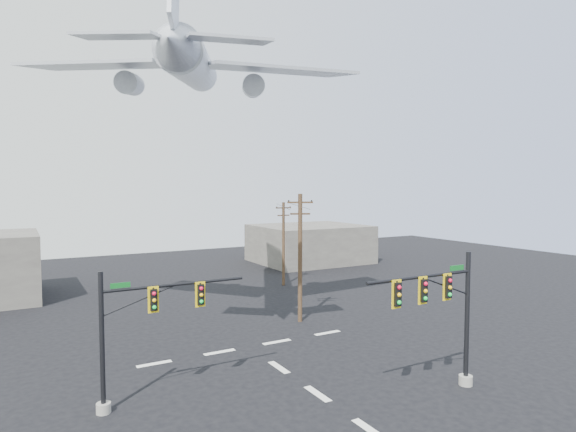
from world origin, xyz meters
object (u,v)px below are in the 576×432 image
airliner (192,66)px  signal_mast_far (137,332)px  signal_mast_near (445,314)px  utility_pole_a (300,255)px  utility_pole_b (283,242)px

airliner → signal_mast_far: bearing=173.0°
signal_mast_near → signal_mast_far: size_ratio=0.97×
signal_mast_near → signal_mast_far: bearing=156.5°
utility_pole_a → utility_pole_b: size_ratio=1.12×
signal_mast_near → utility_pole_b: utility_pole_b is taller
signal_mast_near → signal_mast_far: signal_mast_near is taller
utility_pole_b → airliner: bearing=-141.6°
utility_pole_b → airliner: (-12.82, -9.94, 14.15)m
signal_mast_far → airliner: (6.39, 10.90, 15.17)m
signal_mast_far → airliner: size_ratio=0.30×
signal_mast_far → airliner: airliner is taller
signal_mast_near → signal_mast_far: 14.78m
signal_mast_near → utility_pole_a: size_ratio=0.71×
signal_mast_near → utility_pole_a: bearing=89.0°
utility_pole_a → airliner: airliner is taller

